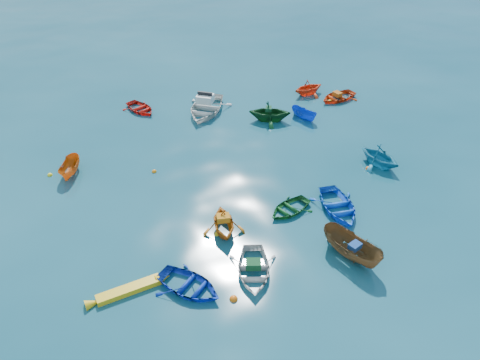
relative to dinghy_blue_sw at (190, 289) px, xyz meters
name	(u,v)px	position (x,y,z in m)	size (l,w,h in m)	color
ground	(279,236)	(5.55, 1.44, 0.00)	(160.00, 160.00, 0.00)	#0A3F4F
dinghy_blue_sw	(190,289)	(0.00, 0.00, 0.00)	(2.33, 3.26, 0.68)	#0D2BA3
dinghy_white_near	(253,273)	(3.13, -0.35, 0.00)	(2.37, 3.31, 0.69)	beige
sampan_brown_mid	(350,256)	(8.07, -1.36, 0.00)	(1.32, 3.52, 1.36)	brown
dinghy_blue_se	(337,210)	(9.60, 2.01, 0.00)	(2.57, 3.59, 0.75)	blue
dinghy_orange_w	(224,231)	(3.03, 3.05, 0.00)	(2.31, 2.68, 1.41)	#CC6713
dinghy_green_e	(289,211)	(7.06, 3.07, 0.00)	(1.95, 2.73, 0.57)	#135522
dinghy_cyan_se	(378,165)	(14.62, 4.76, 0.00)	(2.48, 2.88, 1.52)	teal
sampan_orange_n	(72,174)	(-3.57, 12.02, 0.00)	(0.97, 2.58, 1.00)	#D76214
dinghy_green_n	(269,120)	(11.01, 13.01, 0.00)	(2.65, 3.07, 1.62)	#10441C
dinghy_red_ne	(337,99)	(17.71, 13.88, 0.00)	(2.32, 3.24, 0.67)	red
sampan_blue_far	(304,118)	(13.52, 12.23, 0.00)	(0.88, 2.32, 0.90)	blue
dinghy_red_far	(141,111)	(2.63, 18.62, 0.00)	(2.10, 2.93, 0.61)	red
dinghy_orange_far	(308,94)	(16.04, 15.73, 0.00)	(2.27, 2.63, 1.38)	red
kayak_yellow	(129,292)	(-2.59, 1.03, 0.00)	(0.54, 3.69, 0.37)	yellow
motorboat_white	(206,112)	(7.16, 16.28, 0.00)	(3.41, 4.76, 1.59)	silver
tarp_green_a	(253,264)	(3.17, -0.26, 0.52)	(0.73, 0.56, 0.36)	#114722
tarp_blue_a	(355,246)	(8.11, -1.51, 0.82)	(0.60, 0.45, 0.29)	navy
tarp_orange_a	(223,218)	(3.04, 3.10, 0.87)	(0.68, 0.52, 0.33)	orange
tarp_green_b	(269,109)	(10.93, 13.06, 0.95)	(0.58, 0.44, 0.28)	#104223
tarp_orange_b	(337,94)	(17.61, 13.87, 0.50)	(0.67, 0.51, 0.32)	#C15B13
buoy_or_a	(234,299)	(1.62, -1.41, 0.00)	(0.38, 0.38, 0.38)	orange
buoy_ye_a	(338,240)	(8.22, -0.09, 0.00)	(0.30, 0.30, 0.30)	yellow
buoy_or_b	(370,251)	(9.23, -1.47, 0.00)	(0.37, 0.37, 0.37)	orange
buoy_or_c	(154,172)	(1.22, 10.02, 0.00)	(0.30, 0.30, 0.30)	orange
buoy_ye_c	(217,234)	(2.58, 2.96, 0.00)	(0.30, 0.30, 0.30)	yellow
buoy_or_d	(368,169)	(13.74, 4.63, 0.00)	(0.34, 0.34, 0.34)	#FC5C0D
buoy_ye_d	(50,175)	(-4.82, 12.38, 0.00)	(0.31, 0.31, 0.31)	yellow
buoy_or_e	(198,99)	(7.44, 18.72, 0.00)	(0.36, 0.36, 0.36)	#D1440B
buoy_ye_e	(330,101)	(16.93, 13.80, 0.00)	(0.32, 0.32, 0.32)	yellow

